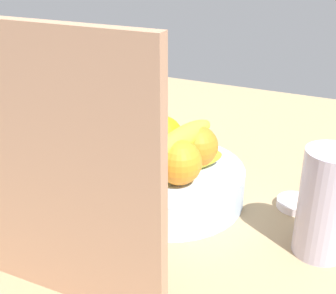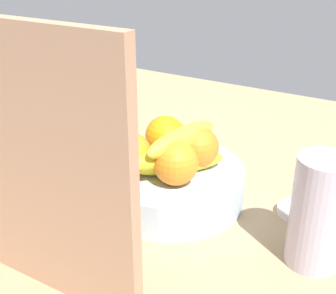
# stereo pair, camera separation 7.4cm
# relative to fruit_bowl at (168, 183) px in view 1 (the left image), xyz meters

# --- Properties ---
(ground_plane) EXTENTS (1.80, 1.40, 0.03)m
(ground_plane) POSITION_rel_fruit_bowl_xyz_m (-0.00, -0.02, -0.05)
(ground_plane) COLOR tan
(fruit_bowl) EXTENTS (0.27, 0.27, 0.06)m
(fruit_bowl) POSITION_rel_fruit_bowl_xyz_m (0.00, 0.00, 0.00)
(fruit_bowl) COLOR silver
(fruit_bowl) RESTS_ON ground_plane
(orange_front_left) EXTENTS (0.08, 0.08, 0.08)m
(orange_front_left) POSITION_rel_fruit_bowl_xyz_m (0.03, -0.04, 0.07)
(orange_front_left) COLOR orange
(orange_front_left) RESTS_ON fruit_bowl
(orange_front_right) EXTENTS (0.08, 0.08, 0.08)m
(orange_front_right) POSITION_rel_fruit_bowl_xyz_m (0.04, 0.06, 0.07)
(orange_front_right) COLOR orange
(orange_front_right) RESTS_ON fruit_bowl
(orange_center) EXTENTS (0.08, 0.08, 0.08)m
(orange_center) POSITION_rel_fruit_bowl_xyz_m (-0.04, 0.04, 0.07)
(orange_center) COLOR orange
(orange_center) RESTS_ON fruit_bowl
(orange_back_left) EXTENTS (0.08, 0.08, 0.08)m
(orange_back_left) POSITION_rel_fruit_bowl_xyz_m (-0.04, -0.03, 0.07)
(orange_back_left) COLOR orange
(orange_back_left) RESTS_ON fruit_bowl
(banana_bunch) EXTENTS (0.15, 0.19, 0.08)m
(banana_bunch) POSITION_rel_fruit_bowl_xyz_m (-0.03, 0.01, 0.07)
(banana_bunch) COLOR yellow
(banana_bunch) RESTS_ON fruit_bowl
(cutting_board) EXTENTS (0.28, 0.02, 0.36)m
(cutting_board) POSITION_rel_fruit_bowl_xyz_m (0.02, 0.27, 0.15)
(cutting_board) COLOR tan
(cutting_board) RESTS_ON ground_plane
(thermos_tumbler) EXTENTS (0.08, 0.08, 0.17)m
(thermos_tumbler) POSITION_rel_fruit_bowl_xyz_m (-0.27, 0.04, 0.05)
(thermos_tumbler) COLOR #BBB1C6
(thermos_tumbler) RESTS_ON ground_plane
(jar_lid) EXTENTS (0.07, 0.07, 0.01)m
(jar_lid) POSITION_rel_fruit_bowl_xyz_m (-0.22, -0.07, -0.03)
(jar_lid) COLOR white
(jar_lid) RESTS_ON ground_plane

